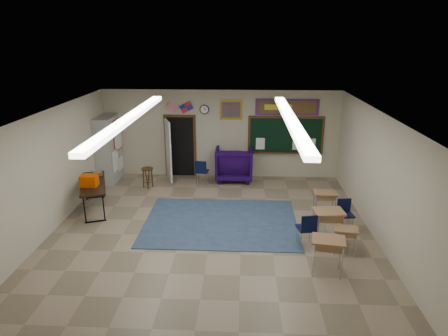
{
  "coord_description": "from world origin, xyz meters",
  "views": [
    {
      "loc": [
        0.75,
        -8.76,
        4.7
      ],
      "look_at": [
        0.25,
        1.5,
        1.28
      ],
      "focal_mm": 32.0,
      "sensor_mm": 36.0,
      "label": 1
    }
  ],
  "objects_px": {
    "student_desk_front_right": "(325,203)",
    "wingback_armchair": "(234,163)",
    "wooden_stool": "(148,177)",
    "folding_table": "(94,195)",
    "student_desk_front_left": "(328,225)"
  },
  "relations": [
    {
      "from": "folding_table",
      "to": "wooden_stool",
      "type": "xyz_separation_m",
      "value": [
        1.11,
        1.79,
        -0.1
      ]
    },
    {
      "from": "folding_table",
      "to": "wooden_stool",
      "type": "bearing_deg",
      "value": 38.24
    },
    {
      "from": "student_desk_front_right",
      "to": "wooden_stool",
      "type": "distance_m",
      "value": 5.64
    },
    {
      "from": "wingback_armchair",
      "to": "student_desk_front_right",
      "type": "xyz_separation_m",
      "value": [
        2.52,
        -2.87,
        -0.17
      ]
    },
    {
      "from": "student_desk_front_right",
      "to": "folding_table",
      "type": "distance_m",
      "value": 6.4
    },
    {
      "from": "folding_table",
      "to": "student_desk_front_right",
      "type": "bearing_deg",
      "value": -21.48
    },
    {
      "from": "folding_table",
      "to": "wooden_stool",
      "type": "relative_size",
      "value": 3.14
    },
    {
      "from": "wooden_stool",
      "to": "student_desk_front_right",
      "type": "bearing_deg",
      "value": -20.37
    },
    {
      "from": "wooden_stool",
      "to": "student_desk_front_left",
      "type": "bearing_deg",
      "value": -33.65
    },
    {
      "from": "student_desk_front_right",
      "to": "folding_table",
      "type": "bearing_deg",
      "value": 179.67
    },
    {
      "from": "folding_table",
      "to": "wooden_stool",
      "type": "distance_m",
      "value": 2.1
    },
    {
      "from": "student_desk_front_right",
      "to": "wingback_armchair",
      "type": "bearing_deg",
      "value": 132.5
    },
    {
      "from": "student_desk_front_left",
      "to": "wooden_stool",
      "type": "bearing_deg",
      "value": 140.46
    },
    {
      "from": "wingback_armchair",
      "to": "wooden_stool",
      "type": "bearing_deg",
      "value": 18.07
    },
    {
      "from": "wingback_armchair",
      "to": "student_desk_front_right",
      "type": "relative_size",
      "value": 1.75
    }
  ]
}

